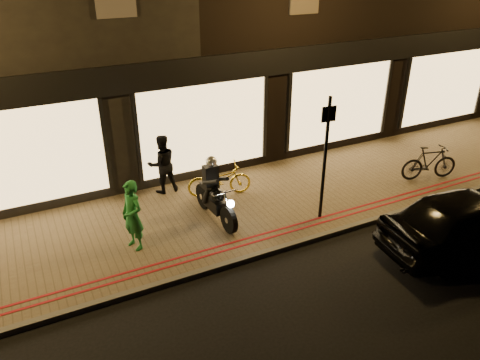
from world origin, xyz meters
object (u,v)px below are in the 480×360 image
motorcycle (215,196)px  person_green (133,216)px  parked_car (470,221)px  sign_post (325,153)px  bicycle_gold (219,180)px

motorcycle → person_green: 2.06m
person_green → parked_car: (6.53, -3.11, -0.21)m
motorcycle → parked_car: (4.51, -3.43, -0.04)m
motorcycle → sign_post: (2.31, -1.06, 1.06)m
sign_post → bicycle_gold: sign_post is taller
sign_post → motorcycle: bearing=155.3°
motorcycle → bicycle_gold: 1.21m
sign_post → parked_car: (2.20, -2.38, -1.10)m
bicycle_gold → person_green: bearing=131.7°
motorcycle → person_green: motorcycle is taller
bicycle_gold → motorcycle: bearing=164.7°
person_green → parked_car: person_green is taller
bicycle_gold → parked_car: bearing=-124.8°
bicycle_gold → person_green: size_ratio=1.05×
parked_car → motorcycle: bearing=57.8°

